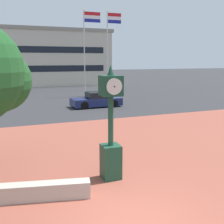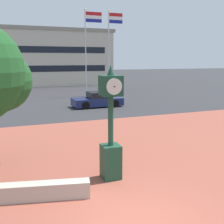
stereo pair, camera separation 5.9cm
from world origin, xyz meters
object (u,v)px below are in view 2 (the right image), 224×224
object	(u,v)px
flagpole_secondary	(110,45)
civic_building	(15,57)
street_clock	(111,130)
flagpole_primary	(88,44)
car_street_mid	(98,100)

from	to	relation	value
flagpole_secondary	civic_building	xyz separation A→B (m)	(-9.49, 16.90, -1.24)
street_clock	flagpole_primary	xyz separation A→B (m)	(5.45, 21.15, 3.93)
street_clock	civic_building	bearing A→B (deg)	94.07
flagpole_secondary	car_street_mid	bearing A→B (deg)	-118.65
street_clock	car_street_mid	world-z (taller)	street_clock
street_clock	car_street_mid	bearing A→B (deg)	75.33
car_street_mid	street_clock	bearing A→B (deg)	162.35
street_clock	car_street_mid	size ratio (longest dim) A/B	0.90
car_street_mid	flagpole_secondary	size ratio (longest dim) A/B	0.46
flagpole_primary	flagpole_secondary	size ratio (longest dim) A/B	1.00
flagpole_secondary	civic_building	size ratio (longest dim) A/B	0.31
car_street_mid	flagpole_secondary	bearing A→B (deg)	-29.71
car_street_mid	civic_building	bearing A→B (deg)	12.12
car_street_mid	flagpole_primary	xyz separation A→B (m)	(1.26, 7.09, 5.04)
flagpole_primary	civic_building	bearing A→B (deg)	112.14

